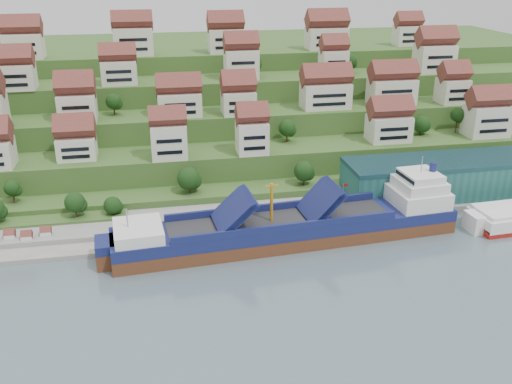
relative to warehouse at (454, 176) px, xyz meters
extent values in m
plane|color=slate|center=(-52.00, -17.00, -7.20)|extent=(300.00, 300.00, 0.00)
cube|color=gray|center=(-32.00, -2.00, -6.10)|extent=(180.00, 14.00, 2.20)
cube|color=gray|center=(-110.00, -5.00, -6.70)|extent=(45.00, 20.00, 1.00)
cube|color=#2D4C1E|center=(-52.00, 69.00, -5.20)|extent=(260.00, 128.00, 4.00)
cube|color=#2D4C1E|center=(-52.00, 74.00, -1.70)|extent=(260.00, 118.00, 11.00)
cube|color=#2D4C1E|center=(-52.00, 82.00, 1.80)|extent=(260.00, 102.00, 18.00)
cube|color=#2D4C1E|center=(-52.00, 90.00, 5.30)|extent=(260.00, 86.00, 25.00)
cube|color=#2D4C1E|center=(-52.00, 99.00, 8.30)|extent=(260.00, 68.00, 31.00)
cube|color=beige|center=(-100.41, 23.48, 6.85)|extent=(10.27, 8.57, 6.11)
cube|color=beige|center=(-75.55, 18.73, 8.52)|extent=(9.65, 7.03, 9.45)
cube|color=beige|center=(-52.39, 18.82, 8.26)|extent=(8.49, 7.62, 8.92)
cube|color=beige|center=(-10.09, 22.35, 7.60)|extent=(12.22, 8.26, 7.60)
cube|color=beige|center=(21.60, 21.71, 8.54)|extent=(12.80, 8.31, 9.48)
cube|color=beige|center=(-100.62, 37.18, 14.71)|extent=(10.62, 8.98, 7.81)
cube|color=beige|center=(-71.15, 36.76, 14.29)|extent=(12.84, 7.90, 6.98)
cube|color=beige|center=(-53.45, 35.74, 14.28)|extent=(9.86, 8.56, 6.97)
cube|color=beige|center=(-25.37, 37.74, 14.71)|extent=(15.00, 8.36, 7.82)
cube|color=beige|center=(-2.91, 38.51, 14.87)|extent=(14.57, 8.18, 8.13)
cube|color=beige|center=(17.24, 36.48, 14.69)|extent=(8.82, 8.04, 7.77)
cube|color=beige|center=(-119.19, 50.54, 21.58)|extent=(11.45, 7.86, 7.56)
cube|color=beige|center=(-88.60, 52.49, 21.51)|extent=(10.89, 7.30, 7.41)
cube|color=beige|center=(-49.53, 53.45, 22.55)|extent=(10.71, 7.79, 9.50)
cube|color=beige|center=(-18.51, 52.18, 22.12)|extent=(8.65, 7.14, 8.65)
cube|color=beige|center=(18.23, 52.78, 22.47)|extent=(12.82, 8.47, 9.34)
cube|color=beige|center=(-119.39, 71.23, 27.84)|extent=(12.34, 8.03, 8.07)
cube|color=beige|center=(-83.77, 70.81, 28.41)|extent=(13.07, 7.51, 9.22)
cube|color=beige|center=(-52.03, 71.07, 27.86)|extent=(12.02, 8.15, 8.11)
cube|color=beige|center=(-14.92, 72.19, 27.63)|extent=(14.36, 8.73, 7.67)
cube|color=beige|center=(18.09, 75.39, 27.41)|extent=(9.68, 7.05, 7.23)
ellipsoid|color=#1A3D14|center=(-115.83, 10.93, 0.92)|extent=(4.05, 4.05, 4.05)
ellipsoid|color=#1A3D14|center=(-39.73, 9.11, 0.84)|extent=(5.55, 5.55, 5.55)
ellipsoid|color=#1A3D14|center=(-71.25, 9.29, 0.84)|extent=(6.10, 6.10, 6.10)
ellipsoid|color=#1A3D14|center=(2.34, 26.11, 7.19)|extent=(5.40, 5.40, 5.40)
ellipsoid|color=#1A3D14|center=(14.21, 26.11, 9.65)|extent=(4.52, 4.52, 4.52)
ellipsoid|color=#1A3D14|center=(-40.36, 26.66, 8.12)|extent=(5.08, 5.08, 5.08)
ellipsoid|color=#1A3D14|center=(-7.29, 42.83, 17.00)|extent=(4.22, 4.22, 4.22)
ellipsoid|color=#1A3D14|center=(-102.70, 42.38, 15.16)|extent=(5.58, 5.58, 5.58)
ellipsoid|color=#1A3D14|center=(-90.57, 40.97, 15.03)|extent=(4.70, 4.70, 4.70)
ellipsoid|color=#1A3D14|center=(-46.33, 56.21, 23.01)|extent=(7.41, 7.41, 7.41)
ellipsoid|color=#1A3D14|center=(-18.57, 58.94, 23.29)|extent=(5.04, 5.04, 5.04)
ellipsoid|color=#1A3D14|center=(-11.16, 56.97, 21.86)|extent=(5.27, 5.27, 5.27)
ellipsoid|color=#1A3D14|center=(-99.76, 2.00, -0.52)|extent=(5.08, 5.08, 5.08)
ellipsoid|color=#1A3D14|center=(-90.86, 2.00, -2.06)|extent=(4.46, 4.46, 4.46)
cube|color=#225D55|center=(0.00, 0.00, 0.00)|extent=(60.00, 15.00, 10.00)
cylinder|color=gray|center=(-34.00, -7.00, -1.00)|extent=(0.16, 0.16, 8.00)
cube|color=maroon|center=(-33.40, -7.00, 2.60)|extent=(1.20, 0.05, 0.80)
cube|color=white|center=(-114.00, -5.50, -5.10)|extent=(2.40, 2.20, 2.20)
cube|color=white|center=(-110.00, -7.00, -5.10)|extent=(2.40, 2.20, 2.20)
cube|color=white|center=(-106.00, -5.50, -5.10)|extent=(2.40, 2.20, 2.20)
cube|color=#59301B|center=(-50.11, -15.51, -6.20)|extent=(82.09, 18.37, 5.22)
cube|color=navy|center=(-50.11, -15.51, -2.71)|extent=(82.10, 18.49, 2.71)
cube|color=white|center=(-84.46, -17.99, -0.10)|extent=(11.27, 12.62, 2.71)
cube|color=#262628|center=(-52.19, -15.66, -1.36)|extent=(52.81, 14.38, 0.31)
cube|color=navy|center=(-63.64, -16.49, 2.19)|extent=(8.63, 12.05, 7.21)
cube|color=navy|center=(-42.83, -14.98, 2.19)|extent=(8.24, 12.03, 7.63)
cylinder|color=orange|center=(-54.27, -15.81, 3.24)|extent=(0.78, 0.78, 9.39)
cube|color=white|center=(-16.81, -13.10, 0.63)|extent=(13.35, 12.77, 4.17)
cube|color=white|center=(-16.81, -13.10, 3.97)|extent=(11.18, 11.37, 2.61)
cube|color=white|center=(-16.81, -13.10, 6.16)|extent=(9.00, 9.97, 1.88)
cylinder|color=navy|center=(-13.68, -12.87, 8.14)|extent=(1.79, 1.79, 2.30)
camera|label=1|loc=(-80.16, -132.10, 55.33)|focal=40.00mm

